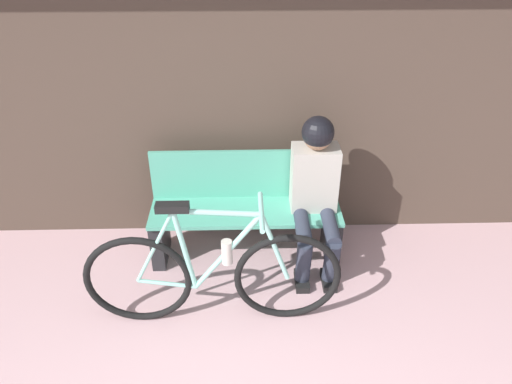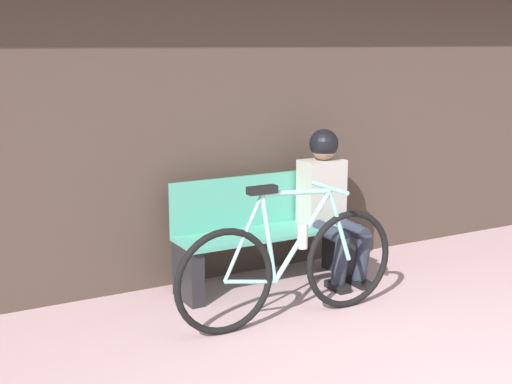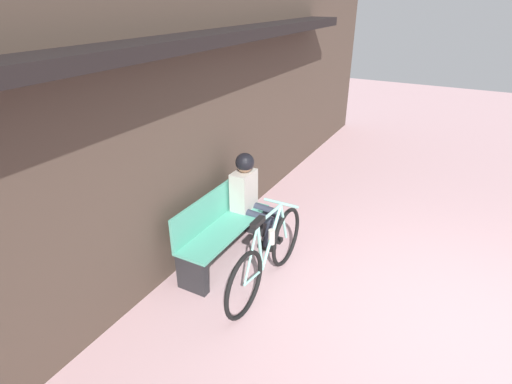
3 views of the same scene
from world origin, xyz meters
TOP-DOWN VIEW (x-y plane):
  - ground_plane at (0.00, 0.00)m, footprint 24.00×24.00m
  - storefront_wall at (0.00, 2.98)m, footprint 12.00×0.56m
  - park_bench_near at (-0.06, 2.61)m, footprint 1.44×0.42m
  - bicycle at (-0.28, 1.90)m, footprint 1.68×0.40m
  - person_seated at (0.45, 2.51)m, footprint 0.34×0.61m

SIDE VIEW (x-z plane):
  - ground_plane at x=0.00m, z-range 0.00..0.00m
  - park_bench_near at x=-0.06m, z-range -0.04..0.80m
  - bicycle at x=-0.28m, z-range -0.09..0.86m
  - person_seated at x=0.45m, z-range 0.09..1.27m
  - storefront_wall at x=0.00m, z-range 0.06..3.26m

